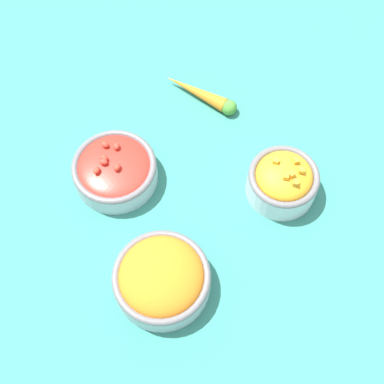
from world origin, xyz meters
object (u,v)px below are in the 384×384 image
object	(u,v)px
bowl_carrots	(162,278)
bowl_squash	(283,180)
bowl_cherry_tomatoes	(115,170)
loose_carrot	(203,95)

from	to	relation	value
bowl_carrots	bowl_squash	bearing A→B (deg)	160.55
bowl_carrots	bowl_cherry_tomatoes	bearing A→B (deg)	-126.18
bowl_carrots	bowl_squash	xyz separation A→B (m)	(-0.25, 0.09, 0.00)
bowl_squash	bowl_cherry_tomatoes	xyz separation A→B (m)	(0.12, -0.27, -0.01)
bowl_carrots	bowl_squash	distance (m)	0.27
bowl_squash	bowl_cherry_tomatoes	world-z (taller)	bowl_squash
bowl_carrots	loose_carrot	bearing A→B (deg)	-160.19
bowl_carrots	bowl_cherry_tomatoes	world-z (taller)	bowl_carrots
loose_carrot	bowl_squash	bearing A→B (deg)	155.33
bowl_cherry_tomatoes	bowl_carrots	bearing A→B (deg)	53.82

